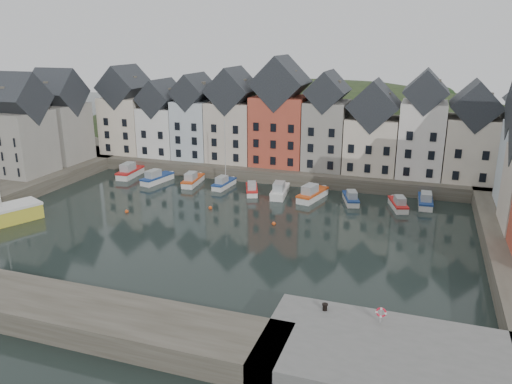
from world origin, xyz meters
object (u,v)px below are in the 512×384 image
at_px(mooring_bollard, 325,307).
at_px(boat_d, 224,183).
at_px(life_ring_post, 381,313).
at_px(boat_a, 131,172).

bearing_deg(mooring_bollard, boat_d, 123.48).
distance_m(boat_d, life_ring_post, 44.34).
bearing_deg(life_ring_post, boat_a, 141.06).
bearing_deg(boat_a, mooring_bollard, -45.23).
xyz_separation_m(mooring_bollard, life_ring_post, (4.31, -0.44, 0.55)).
xyz_separation_m(boat_d, life_ring_post, (27.15, -34.98, 2.18)).
relative_size(boat_a, life_ring_post, 5.48).
height_order(boat_a, life_ring_post, life_ring_post).
xyz_separation_m(boat_a, life_ring_post, (44.51, -35.97, 2.06)).
distance_m(boat_a, boat_d, 17.38).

